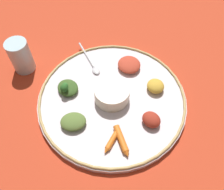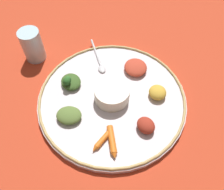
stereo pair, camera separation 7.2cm
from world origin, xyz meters
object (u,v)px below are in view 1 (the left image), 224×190
greens_pile (67,88)px  drinking_glass (21,58)px  carrot_outer (122,141)px  carrot_near_spoon (112,141)px  center_bowl (112,93)px  spoon (91,63)px

greens_pile → drinking_glass: size_ratio=0.68×
carrot_outer → carrot_near_spoon: bearing=-122.6°
center_bowl → carrot_near_spoon: size_ratio=1.40×
carrot_near_spoon → greens_pile: bearing=-174.0°
carrot_outer → drinking_glass: (-0.42, -0.12, 0.02)m
greens_pile → center_bowl: bearing=46.5°
carrot_outer → greens_pile: bearing=-168.9°
greens_pile → drinking_glass: drinking_glass is taller
spoon → carrot_near_spoon: 0.29m
spoon → drinking_glass: (-0.12, -0.19, 0.03)m
carrot_near_spoon → carrot_outer: 0.03m
center_bowl → carrot_outer: center_bowl is taller
center_bowl → drinking_glass: (-0.28, -0.18, 0.01)m
drinking_glass → spoon: bearing=57.5°
greens_pile → carrot_outer: (0.23, 0.05, -0.01)m
center_bowl → spoon: bearing=174.0°
carrot_outer → spoon: bearing=166.0°
spoon → greens_pile: bearing=-64.0°
greens_pile → drinking_glass: (-0.18, -0.08, 0.01)m
greens_pile → drinking_glass: bearing=-157.4°
spoon → carrot_near_spoon: carrot_near_spoon is taller
greens_pile → carrot_near_spoon: 0.22m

